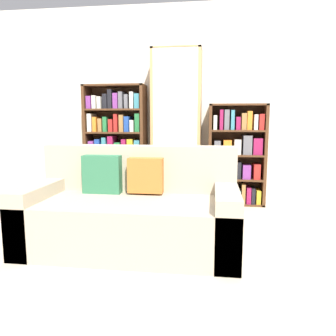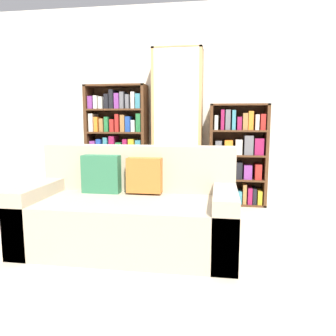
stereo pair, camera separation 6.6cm
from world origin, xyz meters
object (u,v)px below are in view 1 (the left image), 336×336
couch (132,213)px  bookshelf_left (116,145)px  bookshelf_right (237,157)px  wine_bottle (211,207)px  display_cabinet (177,128)px

couch → bookshelf_left: bearing=110.9°
bookshelf_right → wine_bottle: 0.98m
couch → wine_bottle: 1.15m
bookshelf_left → display_cabinet: bearing=-1.0°
bookshelf_left → display_cabinet: (0.86, -0.02, 0.25)m
bookshelf_left → wine_bottle: (1.34, -0.77, -0.64)m
couch → bookshelf_left: 1.85m
bookshelf_left → bookshelf_right: bookshelf_left is taller
wine_bottle → couch: bearing=-128.0°
bookshelf_right → display_cabinet: bearing=-178.9°
couch → bookshelf_right: size_ratio=1.39×
display_cabinet → bookshelf_left: bearing=179.0°
bookshelf_right → wine_bottle: bearing=-113.7°
couch → wine_bottle: couch is taller
bookshelf_right → wine_bottle: size_ratio=3.93×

